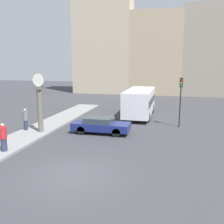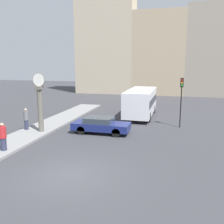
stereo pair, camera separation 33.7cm
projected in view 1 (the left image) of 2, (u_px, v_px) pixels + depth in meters
The scene contains 9 objects.
ground_plane at pixel (72, 175), 12.04m from camera, with size 120.00×120.00×0.00m, color #38383D.
sidewalk_corner at pixel (49, 125), 21.59m from camera, with size 2.61×21.29×0.16m, color gray.
building_row at pixel (142, 45), 43.18m from camera, with size 25.97×5.00×19.74m.
sedan_car at pixel (101, 125), 19.21m from camera, with size 4.41×1.74×1.25m.
bus_distant at pixel (140, 101), 25.15m from camera, with size 2.49×7.22×2.73m.
traffic_light_far at pixel (181, 92), 20.60m from camera, with size 0.26×0.24×4.15m.
street_clock at pixel (40, 104), 18.73m from camera, with size 1.02×0.51×4.46m.
pedestrian_red_top at pixel (3, 137), 14.78m from camera, with size 0.43×0.43×1.69m.
pedestrian_grey_jacket at pixel (26, 119), 19.50m from camera, with size 0.35×0.35×1.69m.
Camera 1 is at (4.52, -10.46, 5.30)m, focal length 40.00 mm.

